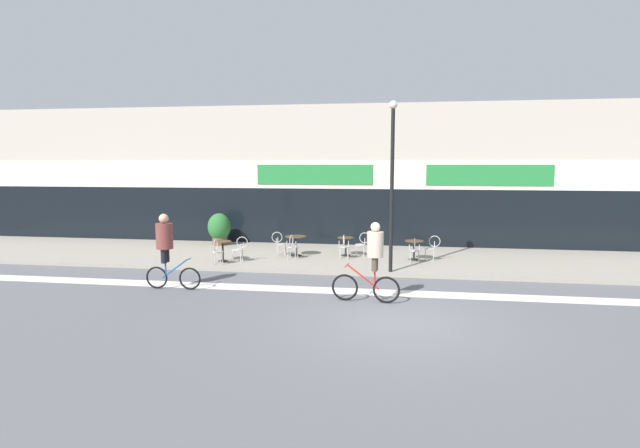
{
  "coord_description": "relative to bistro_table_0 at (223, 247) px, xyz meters",
  "views": [
    {
      "loc": [
        -0.06,
        -11.15,
        3.58
      ],
      "look_at": [
        -2.92,
        7.21,
        1.33
      ],
      "focal_mm": 28.0,
      "sensor_mm": 36.0,
      "label": 1
    }
  ],
  "objects": [
    {
      "name": "bistro_table_1",
      "position": [
        2.36,
        1.43,
        0.03
      ],
      "size": [
        0.79,
        0.79,
        0.75
      ],
      "color": "black",
      "rests_on": "sidewalk_slab"
    },
    {
      "name": "cafe_chair_1_near",
      "position": [
        2.36,
        0.81,
        0.01
      ],
      "size": [
        0.43,
        0.59,
        0.9
      ],
      "rotation": [
        0.0,
        0.0,
        1.49
      ],
      "color": "#B7B2AD",
      "rests_on": "sidewalk_slab"
    },
    {
      "name": "ground_plane",
      "position": [
        6.18,
        -5.63,
        -0.63
      ],
      "size": [
        120.0,
        120.0,
        0.0
      ],
      "primitive_type": "plane",
      "color": "#5B5B60"
    },
    {
      "name": "cafe_chair_3_side",
      "position": [
        7.38,
        1.31,
        0.01
      ],
      "size": [
        0.59,
        0.42,
        0.9
      ],
      "rotation": [
        0.0,
        0.0,
        3.08
      ],
      "color": "#B7B2AD",
      "rests_on": "sidewalk_slab"
    },
    {
      "name": "cyclist_0",
      "position": [
        5.51,
        -4.09,
        0.56
      ],
      "size": [
        1.79,
        0.54,
        2.1
      ],
      "rotation": [
        0.0,
        0.0,
        3.05
      ],
      "color": "black",
      "rests_on": "ground"
    },
    {
      "name": "cafe_chair_3_near",
      "position": [
        6.75,
        0.69,
        0.01
      ],
      "size": [
        0.43,
        0.59,
        0.9
      ],
      "rotation": [
        0.0,
        0.0,
        1.5
      ],
      "color": "#B7B2AD",
      "rests_on": "sidewalk_slab"
    },
    {
      "name": "bistro_table_2",
      "position": [
        4.22,
        1.74,
        -0.01
      ],
      "size": [
        0.62,
        0.62,
        0.7
      ],
      "color": "black",
      "rests_on": "sidewalk_slab"
    },
    {
      "name": "cafe_chair_2_side",
      "position": [
        4.85,
        1.74,
        0.01
      ],
      "size": [
        0.58,
        0.42,
        0.9
      ],
      "rotation": [
        0.0,
        0.0,
        3.19
      ],
      "color": "#B7B2AD",
      "rests_on": "sidewalk_slab"
    },
    {
      "name": "planter_pot",
      "position": [
        -1.37,
        3.39,
        0.21
      ],
      "size": [
        0.96,
        0.96,
        1.37
      ],
      "color": "brown",
      "rests_on": "sidewalk_slab"
    },
    {
      "name": "cafe_chair_0_side",
      "position": [
        0.63,
        0.0,
        0.01
      ],
      "size": [
        0.58,
        0.42,
        0.9
      ],
      "rotation": [
        0.0,
        0.0,
        3.19
      ],
      "color": "#B7B2AD",
      "rests_on": "sidewalk_slab"
    },
    {
      "name": "storefront_facade",
      "position": [
        6.18,
        6.34,
        2.39
      ],
      "size": [
        40.0,
        4.06,
        6.08
      ],
      "color": "#B2A899",
      "rests_on": "ground"
    },
    {
      "name": "cafe_chair_2_near",
      "position": [
        4.22,
        1.11,
        0.01
      ],
      "size": [
        0.41,
        0.58,
        0.9
      ],
      "rotation": [
        0.0,
        0.0,
        1.6
      ],
      "color": "#B7B2AD",
      "rests_on": "sidewalk_slab"
    },
    {
      "name": "bistro_table_3",
      "position": [
        6.75,
        1.31,
        -0.01
      ],
      "size": [
        0.67,
        0.67,
        0.7
      ],
      "color": "black",
      "rests_on": "sidewalk_slab"
    },
    {
      "name": "cafe_chair_0_near",
      "position": [
        0.0,
        -0.63,
        0.01
      ],
      "size": [
        0.42,
        0.59,
        0.9
      ],
      "rotation": [
        0.0,
        0.0,
        1.63
      ],
      "color": "#B7B2AD",
      "rests_on": "sidewalk_slab"
    },
    {
      "name": "bike_lane_stripe",
      "position": [
        6.18,
        -3.08,
        -0.62
      ],
      "size": [
        36.0,
        0.7,
        0.01
      ],
      "primitive_type": "cube",
      "color": "silver",
      "rests_on": "ground"
    },
    {
      "name": "lamp_post",
      "position": [
        5.94,
        -0.84,
        2.6
      ],
      "size": [
        0.26,
        0.26,
        5.41
      ],
      "color": "black",
      "rests_on": "sidewalk_slab"
    },
    {
      "name": "cafe_chair_1_side",
      "position": [
        1.74,
        1.42,
        0.01
      ],
      "size": [
        0.59,
        0.43,
        0.9
      ],
      "rotation": [
        0.0,
        0.0,
        0.09
      ],
      "color": "#B7B2AD",
      "rests_on": "sidewalk_slab"
    },
    {
      "name": "cyclist_1",
      "position": [
        -0.38,
        -3.6,
        0.68
      ],
      "size": [
        1.64,
        0.5,
        2.17
      ],
      "rotation": [
        0.0,
        0.0,
        0.02
      ],
      "color": "black",
      "rests_on": "ground"
    },
    {
      "name": "sidewalk_slab",
      "position": [
        6.18,
        1.62,
        -0.57
      ],
      "size": [
        40.0,
        5.5,
        0.12
      ],
      "primitive_type": "cube",
      "color": "gray",
      "rests_on": "ground"
    },
    {
      "name": "bistro_table_0",
      "position": [
        0.0,
        0.0,
        0.0
      ],
      "size": [
        0.61,
        0.61,
        0.72
      ],
      "color": "black",
      "rests_on": "sidewalk_slab"
    }
  ]
}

